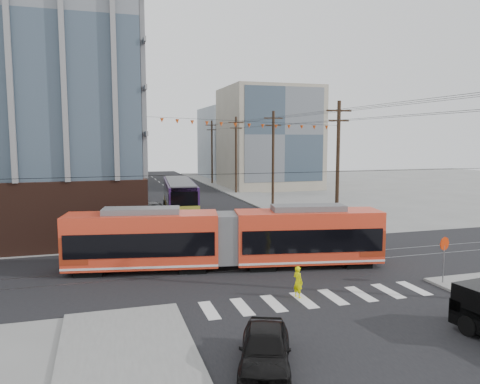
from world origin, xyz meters
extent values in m
plane|color=slate|center=(0.00, 0.00, 0.00)|extent=(160.00, 160.00, 0.00)
cube|color=#8C99A5|center=(-17.00, 52.00, 9.00)|extent=(18.00, 16.00, 18.00)
cube|color=gray|center=(16.00, 48.00, 8.00)|extent=(14.00, 14.00, 16.00)
cube|color=gray|center=(-14.00, 72.00, 10.00)|extent=(16.00, 18.00, 20.00)
cube|color=#8C99A5|center=(18.00, 68.00, 7.00)|extent=(16.00, 16.00, 14.00)
cylinder|color=black|center=(8.50, 56.00, 5.50)|extent=(0.30, 0.30, 11.00)
imported|color=black|center=(-4.99, -8.96, 0.74)|extent=(3.20, 4.69, 1.48)
imported|color=#99A1A9|center=(-5.25, 12.25, 0.70)|extent=(1.97, 4.38, 1.39)
imported|color=silver|center=(-5.86, 19.17, 0.61)|extent=(2.48, 4.46, 1.22)
imported|color=#454547|center=(-5.11, 24.63, 0.72)|extent=(3.04, 5.47, 1.45)
imported|color=#EAE901|center=(-0.92, -2.53, 0.81)|extent=(0.55, 0.68, 1.61)
cube|color=gray|center=(8.30, 13.04, 0.39)|extent=(2.37, 3.98, 0.79)
camera|label=1|loc=(-10.26, -23.50, 7.99)|focal=35.00mm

